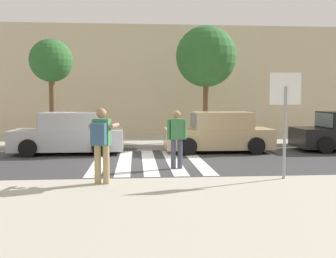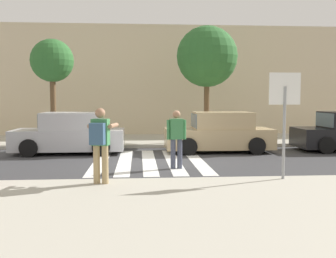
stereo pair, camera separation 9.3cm
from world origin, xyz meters
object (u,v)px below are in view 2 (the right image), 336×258
parked_car_silver (70,134)px  street_tree_west (52,62)px  parked_car_tan (219,133)px  pedestrian_crossing (176,136)px  street_tree_center (207,57)px  photographer_with_backpack (100,139)px  stop_sign (284,102)px

parked_car_silver → street_tree_west: (-1.09, 2.28, 2.90)m
parked_car_tan → street_tree_west: (-6.79, 2.28, 2.90)m
pedestrian_crossing → parked_car_silver: size_ratio=0.42×
pedestrian_crossing → parked_car_tan: size_ratio=0.42×
pedestrian_crossing → street_tree_center: bearing=72.1°
photographer_with_backpack → parked_car_silver: (-1.71, 6.05, -0.44)m
stop_sign → pedestrian_crossing: 3.46m
photographer_with_backpack → parked_car_silver: size_ratio=0.42×
stop_sign → street_tree_west: street_tree_west is taller
stop_sign → street_tree_west: bearing=131.5°
pedestrian_crossing → parked_car_silver: (-3.69, 3.51, -0.25)m
parked_car_silver → street_tree_west: 3.85m
photographer_with_backpack → pedestrian_crossing: bearing=52.1°
pedestrian_crossing → street_tree_west: (-4.78, 5.79, 2.65)m
pedestrian_crossing → street_tree_center: street_tree_center is taller
photographer_with_backpack → street_tree_center: bearing=65.4°
street_tree_center → street_tree_west: bearing=-178.1°
parked_car_silver → street_tree_center: street_tree_center is taller
photographer_with_backpack → pedestrian_crossing: 3.23m
parked_car_silver → photographer_with_backpack: bearing=-74.3°
stop_sign → street_tree_center: size_ratio=0.50×
street_tree_west → parked_car_silver: bearing=-64.4°
street_tree_west → street_tree_center: (6.72, 0.22, 0.28)m
pedestrian_crossing → parked_car_tan: bearing=60.2°
parked_car_silver → pedestrian_crossing: bearing=-43.6°
photographer_with_backpack → street_tree_center: size_ratio=0.34×
parked_car_tan → street_tree_center: bearing=91.6°
photographer_with_backpack → street_tree_center: street_tree_center is taller
parked_car_silver → parked_car_tan: size_ratio=1.00×
street_tree_west → street_tree_center: 6.73m
street_tree_west → parked_car_tan: bearing=-18.5°
stop_sign → pedestrian_crossing: stop_sign is taller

